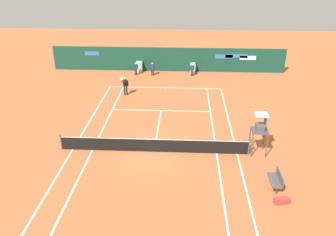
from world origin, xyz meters
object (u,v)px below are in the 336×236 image
(ball_kid_left_post, at_px, (152,68))
(tennis_ball_by_sideline, at_px, (173,105))
(tennis_ball_mid_court, at_px, (124,116))
(tennis_ball_near_service_line, at_px, (102,129))
(player_on_baseline, at_px, (125,84))
(ball_kid_centre_post, at_px, (192,69))
(umpire_chair, at_px, (260,128))
(equipment_bag, at_px, (283,201))
(ball_kid_right_post, at_px, (136,68))
(player_bench, at_px, (276,179))

(ball_kid_left_post, xyz_separation_m, tennis_ball_by_sideline, (2.49, -7.84, -0.76))
(ball_kid_left_post, bearing_deg, tennis_ball_mid_court, 88.21)
(tennis_ball_near_service_line, bearing_deg, ball_kid_left_post, 78.68)
(player_on_baseline, distance_m, tennis_ball_near_service_line, 6.92)
(player_on_baseline, height_order, ball_kid_centre_post, player_on_baseline)
(ball_kid_centre_post, height_order, tennis_ball_by_sideline, ball_kid_centre_post)
(ball_kid_centre_post, height_order, tennis_ball_near_service_line, ball_kid_centre_post)
(umpire_chair, bearing_deg, tennis_ball_by_sideline, 37.26)
(ball_kid_left_post, relative_size, tennis_ball_mid_court, 20.23)
(equipment_bag, relative_size, ball_kid_centre_post, 0.68)
(ball_kid_right_post, bearing_deg, player_bench, 107.37)
(umpire_chair, bearing_deg, ball_kid_centre_post, 14.56)
(player_on_baseline, relative_size, tennis_ball_near_service_line, 27.60)
(ball_kid_centre_post, distance_m, ball_kid_right_post, 5.90)
(player_bench, xyz_separation_m, tennis_ball_by_sideline, (-5.96, 10.82, -0.48))
(tennis_ball_mid_court, bearing_deg, tennis_ball_near_service_line, -116.26)
(player_on_baseline, distance_m, tennis_ball_mid_court, 4.59)
(player_on_baseline, xyz_separation_m, tennis_ball_by_sideline, (4.40, -2.14, -0.97))
(tennis_ball_near_service_line, height_order, tennis_ball_mid_court, same)
(tennis_ball_mid_court, bearing_deg, ball_kid_centre_post, 61.67)
(umpire_chair, height_order, tennis_ball_near_service_line, umpire_chair)
(player_bench, height_order, equipment_bag, player_bench)
(equipment_bag, relative_size, ball_kid_right_post, 0.65)
(ball_kid_right_post, bearing_deg, tennis_ball_near_service_line, 75.29)
(ball_kid_centre_post, relative_size, tennis_ball_by_sideline, 19.11)
(tennis_ball_mid_court, bearing_deg, player_on_baseline, 97.36)
(tennis_ball_by_sideline, bearing_deg, player_on_baseline, 154.06)
(player_on_baseline, relative_size, ball_kid_right_post, 1.40)
(ball_kid_left_post, relative_size, tennis_ball_by_sideline, 20.23)
(ball_kid_left_post, bearing_deg, ball_kid_centre_post, -174.30)
(ball_kid_right_post, height_order, tennis_ball_near_service_line, ball_kid_right_post)
(equipment_bag, height_order, tennis_ball_by_sideline, equipment_bag)
(tennis_ball_by_sideline, height_order, tennis_ball_mid_court, same)
(umpire_chair, height_order, tennis_ball_by_sideline, umpire_chair)
(ball_kid_left_post, bearing_deg, player_on_baseline, 77.19)
(ball_kid_left_post, bearing_deg, equipment_bag, 118.70)
(umpire_chair, xyz_separation_m, equipment_bag, (0.41, -4.82, -1.61))
(ball_kid_left_post, height_order, tennis_ball_by_sideline, ball_kid_left_post)
(tennis_ball_by_sideline, bearing_deg, ball_kid_left_post, 107.61)
(ball_kid_left_post, relative_size, tennis_ball_near_service_line, 20.23)
(umpire_chair, bearing_deg, ball_kid_left_post, 28.01)
(player_on_baseline, distance_m, ball_kid_left_post, 6.02)
(tennis_ball_mid_court, bearing_deg, tennis_ball_by_sideline, 31.12)
(tennis_ball_mid_court, bearing_deg, player_bench, -41.03)
(ball_kid_centre_post, height_order, ball_kid_right_post, ball_kid_right_post)
(tennis_ball_by_sideline, bearing_deg, ball_kid_right_post, 118.48)
(ball_kid_centre_post, bearing_deg, player_on_baseline, 49.15)
(player_on_baseline, bearing_deg, ball_kid_left_post, -111.30)
(ball_kid_right_post, xyz_separation_m, tennis_ball_mid_court, (0.43, -10.15, -0.74))
(tennis_ball_near_service_line, bearing_deg, tennis_ball_mid_court, 63.74)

